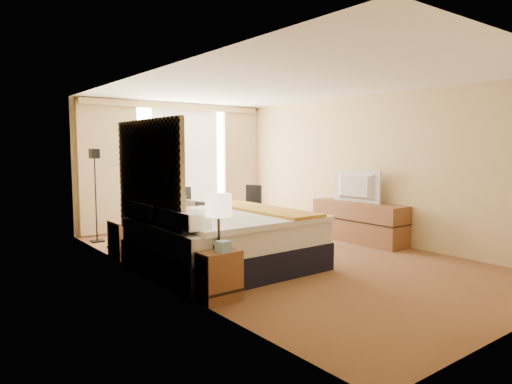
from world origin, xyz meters
TOP-DOWN VIEW (x-y plane):
  - floor at (0.00, 0.00)m, footprint 4.20×7.00m
  - ceiling at (0.00, 0.00)m, footprint 4.20×7.00m
  - wall_back at (0.00, 3.50)m, footprint 4.20×0.02m
  - wall_left at (-2.10, 0.00)m, footprint 0.02×7.00m
  - wall_right at (2.10, 0.00)m, footprint 0.02×7.00m
  - headboard at (-2.06, 0.20)m, footprint 0.06×1.85m
  - nightstand_left at (-1.87, -1.05)m, footprint 0.45×0.52m
  - nightstand_right at (-1.87, 1.45)m, footprint 0.45×0.52m
  - media_dresser at (1.83, 0.00)m, footprint 0.50×1.80m
  - window at (0.25, 3.47)m, footprint 2.30×0.02m
  - curtains at (-0.00, 3.39)m, footprint 4.12×0.19m
  - bed at (-1.06, -0.05)m, footprint 2.22×2.03m
  - loveseat at (-0.51, 2.53)m, footprint 1.56×1.11m
  - floor_lamp at (-1.90, 2.80)m, footprint 0.21×0.21m
  - desk_chair at (1.02, 2.12)m, footprint 0.46×0.45m
  - lamp_left at (-1.81, -1.07)m, footprint 0.29×0.29m
  - lamp_right at (-1.81, 1.50)m, footprint 0.26×0.26m
  - tissue_box at (-1.86, -1.23)m, footprint 0.14×0.14m
  - telephone at (-1.76, 1.35)m, footprint 0.21×0.18m
  - television at (1.78, 0.09)m, footprint 0.18×1.00m

SIDE VIEW (x-z plane):
  - floor at x=0.00m, z-range -0.01..0.01m
  - nightstand_left at x=-1.87m, z-range 0.00..0.55m
  - nightstand_right at x=-1.87m, z-range 0.00..0.55m
  - loveseat at x=-0.51m, z-range -0.15..0.73m
  - media_dresser at x=1.83m, z-range 0.00..0.70m
  - bed at x=-1.06m, z-range -0.14..0.94m
  - desk_chair at x=1.02m, z-range -0.05..0.86m
  - telephone at x=-1.76m, z-range 0.55..0.62m
  - tissue_box at x=-1.86m, z-range 0.55..0.67m
  - lamp_right at x=-1.81m, z-range 0.70..1.24m
  - television at x=1.78m, z-range 0.70..1.27m
  - lamp_left at x=-1.81m, z-range 0.72..1.33m
  - floor_lamp at x=-1.90m, z-range 0.34..1.99m
  - headboard at x=-2.06m, z-range 0.53..2.03m
  - wall_back at x=0.00m, z-range 0.00..2.60m
  - wall_left at x=-2.10m, z-range 0.00..2.60m
  - wall_right at x=2.10m, z-range 0.00..2.60m
  - window at x=0.25m, z-range 0.17..2.47m
  - curtains at x=0.00m, z-range 0.13..2.69m
  - ceiling at x=0.00m, z-range 2.59..2.61m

